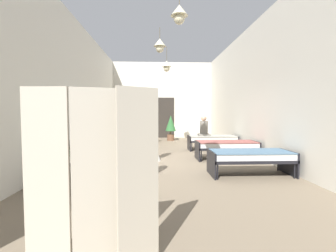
{
  "coord_description": "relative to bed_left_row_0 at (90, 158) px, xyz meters",
  "views": [
    {
      "loc": [
        -0.33,
        -7.28,
        1.46
      ],
      "look_at": [
        0.0,
        -0.35,
        1.08
      ],
      "focal_mm": 25.01,
      "sensor_mm": 36.0,
      "label": 1
    }
  ],
  "objects": [
    {
      "name": "bed_left_row_0",
      "position": [
        0.0,
        0.0,
        0.0
      ],
      "size": [
        1.9,
        0.84,
        0.57
      ],
      "color": "black",
      "rests_on": "ground"
    },
    {
      "name": "nurse_mid_aisle",
      "position": [
        1.17,
        -0.31,
        0.09
      ],
      "size": [
        0.52,
        0.52,
        1.49
      ],
      "rotation": [
        0.0,
        0.0,
        0.28
      ],
      "color": "white",
      "rests_on": "ground"
    },
    {
      "name": "nurse_far_aisle",
      "position": [
        1.4,
        1.78,
        0.09
      ],
      "size": [
        0.52,
        0.52,
        1.49
      ],
      "rotation": [
        0.0,
        0.0,
        3.53
      ],
      "color": "white",
      "rests_on": "ground"
    },
    {
      "name": "bed_left_row_2",
      "position": [
        0.0,
        3.8,
        0.0
      ],
      "size": [
        1.9,
        0.84,
        0.57
      ],
      "color": "black",
      "rests_on": "ground"
    },
    {
      "name": "privacy_screen",
      "position": [
        0.95,
        -3.19,
        0.41
      ],
      "size": [
        1.24,
        0.25,
        1.7
      ],
      "rotation": [
        0.0,
        0.0,
        0.24
      ],
      "color": "#BCB29E",
      "rests_on": "ground"
    },
    {
      "name": "patient_seated_secondary",
      "position": [
        3.4,
        3.76,
        0.43
      ],
      "size": [
        0.44,
        0.44,
        0.8
      ],
      "color": "slate",
      "rests_on": "bed_right_row_2"
    },
    {
      "name": "patient_seated_primary",
      "position": [
        0.35,
        3.88,
        0.43
      ],
      "size": [
        0.44,
        0.44,
        0.8
      ],
      "color": "gray",
      "rests_on": "bed_left_row_2"
    },
    {
      "name": "bed_right_row_2",
      "position": [
        3.75,
        3.8,
        0.0
      ],
      "size": [
        1.9,
        0.84,
        0.57
      ],
      "color": "black",
      "rests_on": "ground"
    },
    {
      "name": "nurse_near_aisle",
      "position": [
        1.14,
        5.81,
        0.09
      ],
      "size": [
        0.52,
        0.52,
        1.49
      ],
      "rotation": [
        0.0,
        0.0,
        2.14
      ],
      "color": "white",
      "rests_on": "ground"
    },
    {
      "name": "ground_plane",
      "position": [
        1.87,
        1.9,
        -0.49
      ],
      "size": [
        6.45,
        14.17,
        0.1
      ],
      "primitive_type": "cube",
      "color": "#7A6B56"
    },
    {
      "name": "room_shell",
      "position": [
        1.87,
        3.21,
        1.82
      ],
      "size": [
        6.25,
        13.77,
        4.51
      ],
      "color": "silver",
      "rests_on": "ground"
    },
    {
      "name": "bed_left_row_1",
      "position": [
        0.0,
        1.9,
        0.0
      ],
      "size": [
        1.9,
        0.84,
        0.57
      ],
      "color": "black",
      "rests_on": "ground"
    },
    {
      "name": "potted_plant",
      "position": [
        2.28,
        7.12,
        0.38
      ],
      "size": [
        0.56,
        0.56,
        1.36
      ],
      "color": "brown",
      "rests_on": "ground"
    },
    {
      "name": "bed_right_row_1",
      "position": [
        3.75,
        1.9,
        0.0
      ],
      "size": [
        1.9,
        0.84,
        0.57
      ],
      "color": "black",
      "rests_on": "ground"
    },
    {
      "name": "bed_right_row_0",
      "position": [
        3.75,
        0.0,
        0.0
      ],
      "size": [
        1.9,
        0.84,
        0.57
      ],
      "color": "black",
      "rests_on": "ground"
    }
  ]
}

